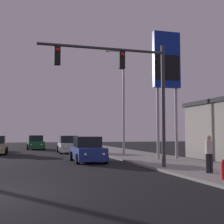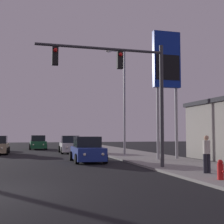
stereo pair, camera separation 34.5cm
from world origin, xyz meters
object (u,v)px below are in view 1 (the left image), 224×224
street_lamp (122,96)px  gas_station_sign (167,67)px  pedestrian_on_sidewalk (209,152)px  fire_hydrant (224,170)px  traffic_light_mast (130,79)px  car_blue (88,150)px  car_green (36,143)px  car_white (69,145)px

street_lamp → gas_station_sign: 5.77m
street_lamp → pedestrian_on_sidewalk: size_ratio=5.39×
street_lamp → fire_hydrant: 15.58m
fire_hydrant → traffic_light_mast: bearing=114.3°
gas_station_sign → pedestrian_on_sidewalk: 9.59m
car_blue → pedestrian_on_sidewalk: size_ratio=2.59×
car_green → gas_station_sign: size_ratio=0.48×
car_white → street_lamp: 7.78m
traffic_light_mast → car_green: bearing=99.4°
car_green → street_lamp: street_lamp is taller
car_white → traffic_light_mast: traffic_light_mast is taller
pedestrian_on_sidewalk → car_blue: bearing=115.6°
fire_hydrant → pedestrian_on_sidewalk: 2.08m
car_white → pedestrian_on_sidewalk: size_ratio=2.60×
car_blue → street_lamp: street_lamp is taller
car_green → street_lamp: (6.67, -13.41, 4.36)m
traffic_light_mast → street_lamp: (2.80, 10.11, 0.42)m
traffic_light_mast → fire_hydrant: traffic_light_mast is taller
car_blue → street_lamp: bearing=-128.1°
car_blue → pedestrian_on_sidewalk: pedestrian_on_sidewalk is taller
car_white → traffic_light_mast: bearing=95.9°
car_green → gas_station_sign: bearing=112.6°
car_green → pedestrian_on_sidewalk: (6.63, -26.36, 0.27)m
gas_station_sign → car_blue: bearing=174.7°
fire_hydrant → street_lamp: bearing=87.5°
traffic_light_mast → fire_hydrant: (2.15, -4.76, -4.21)m
car_white → car_green: size_ratio=1.00×
car_green → pedestrian_on_sidewalk: 27.18m
street_lamp → fire_hydrant: size_ratio=11.84×
street_lamp → gas_station_sign: (1.62, -5.33, 1.50)m
traffic_light_mast → car_white: bearing=93.9°
pedestrian_on_sidewalk → gas_station_sign: bearing=77.7°
fire_hydrant → pedestrian_on_sidewalk: (0.61, 1.91, 0.55)m
car_blue → gas_station_sign: bearing=176.0°
car_green → gas_station_sign: (8.29, -18.74, 5.86)m
car_blue → gas_station_sign: gas_station_sign is taller
traffic_light_mast → pedestrian_on_sidewalk: 5.40m
car_blue → car_white: size_ratio=1.00×
gas_station_sign → car_green: bearing=113.9°
car_green → traffic_light_mast: bearing=98.1°
street_lamp → pedestrian_on_sidewalk: street_lamp is taller
car_green → fire_hydrant: 28.91m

